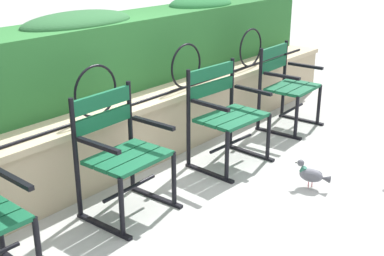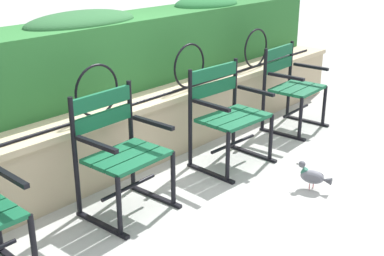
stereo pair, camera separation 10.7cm
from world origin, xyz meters
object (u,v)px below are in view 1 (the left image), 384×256
at_px(park_chair_rightmost, 286,84).
at_px(park_chair_centre_right, 225,112).
at_px(pigeon_near_chairs, 312,175).
at_px(park_chair_centre_left, 120,151).

bearing_deg(park_chair_rightmost, park_chair_centre_right, -177.42).
distance_m(park_chair_centre_right, pigeon_near_chairs, 0.92).
relative_size(park_chair_centre_right, park_chair_rightmost, 1.01).
bearing_deg(park_chair_rightmost, pigeon_near_chairs, -141.53).
bearing_deg(park_chair_centre_right, pigeon_near_chairs, -87.61).
relative_size(park_chair_centre_left, pigeon_near_chairs, 3.10).
bearing_deg(park_chair_centre_right, park_chair_rightmost, 2.58).
relative_size(park_chair_centre_left, park_chair_centre_right, 1.03).
xyz_separation_m(park_chair_centre_right, pigeon_near_chairs, (0.04, -0.84, -0.36)).
bearing_deg(pigeon_near_chairs, park_chair_centre_left, 143.04).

